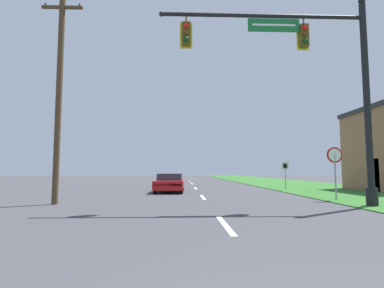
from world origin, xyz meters
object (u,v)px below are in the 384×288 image
car_ahead (170,183)px  utility_pole_near (59,89)px  signal_mast (319,77)px  stop_sign (335,161)px  route_sign_post (285,169)px

car_ahead → utility_pole_near: (-4.59, -7.08, 4.35)m
utility_pole_near → signal_mast: bearing=-6.8°
stop_sign → signal_mast: bearing=-126.7°
car_ahead → stop_sign: 10.16m
signal_mast → utility_pole_near: 11.00m
car_ahead → utility_pole_near: size_ratio=0.45×
route_sign_post → utility_pole_near: utility_pole_near is taller
signal_mast → route_sign_post: bearing=77.9°
stop_sign → route_sign_post: (0.54, 8.41, -0.34)m
signal_mast → car_ahead: bearing=127.1°
route_sign_post → utility_pole_near: size_ratio=0.21×
stop_sign → utility_pole_near: 13.11m
signal_mast → car_ahead: signal_mast is taller
signal_mast → utility_pole_near: utility_pole_near is taller
car_ahead → stop_sign: size_ratio=1.74×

